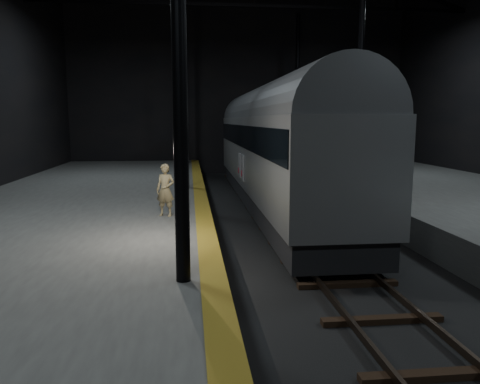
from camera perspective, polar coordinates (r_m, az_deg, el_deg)
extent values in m
plane|color=black|center=(13.32, 10.13, -8.33)|extent=(44.00, 44.00, 0.00)
cube|color=#4B4B49|center=(13.23, -23.03, -6.77)|extent=(9.00, 43.80, 1.00)
cube|color=brown|center=(12.54, -4.19, -4.53)|extent=(0.50, 43.80, 0.01)
cube|color=#3F3328|center=(13.09, 7.09, -7.79)|extent=(0.08, 43.00, 0.14)
cube|color=#3F3328|center=(13.49, 13.11, -7.46)|extent=(0.08, 43.00, 0.14)
cube|color=black|center=(13.30, 10.13, -8.09)|extent=(2.40, 42.00, 0.12)
cylinder|color=black|center=(20.31, -6.81, 14.67)|extent=(0.26, 0.26, 10.00)
cylinder|color=black|center=(21.64, 14.42, 14.09)|extent=(0.26, 0.26, 10.00)
cylinder|color=black|center=(32.27, -6.62, 12.45)|extent=(0.26, 0.26, 10.00)
cylinder|color=black|center=(33.12, 6.96, 12.34)|extent=(0.26, 0.26, 10.00)
cube|color=black|center=(27.16, 1.81, 21.76)|extent=(23.60, 0.15, 0.18)
cube|color=#9EA1A6|center=(20.43, 4.12, 4.93)|extent=(2.88, 19.84, 2.98)
cube|color=black|center=(20.64, 4.07, -0.24)|extent=(2.63, 19.44, 0.84)
cube|color=black|center=(20.40, 4.15, 6.88)|extent=(2.94, 19.54, 0.89)
cylinder|color=slate|center=(20.39, 4.17, 9.11)|extent=(2.82, 19.64, 2.82)
cube|color=black|center=(14.08, 9.12, -6.11)|extent=(1.79, 2.18, 0.35)
cube|color=black|center=(27.48, 1.48, 1.25)|extent=(1.79, 2.18, 0.35)
cube|color=silver|center=(19.29, 0.33, 2.95)|extent=(0.04, 0.74, 1.04)
cube|color=silver|center=(20.47, -0.05, 3.29)|extent=(0.04, 0.74, 1.04)
cylinder|color=#B2162B|center=(19.49, 0.21, 2.28)|extent=(0.03, 0.26, 0.26)
cylinder|color=#B2162B|center=(20.67, -0.16, 2.65)|extent=(0.03, 0.26, 0.26)
imported|color=tan|center=(14.27, -9.08, 0.24)|extent=(0.68, 0.57, 1.59)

